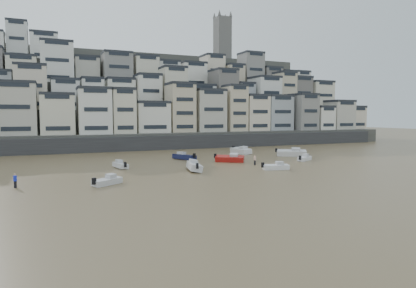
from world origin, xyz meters
name	(u,v)px	position (x,y,z in m)	size (l,w,h in m)	color
ground	(247,225)	(0.00, 0.00, 0.00)	(400.00, 400.00, 0.00)	brown
harbor_wall	(154,143)	(10.00, 65.00, 1.75)	(140.00, 3.00, 3.50)	#38383A
hillside	(137,103)	(14.73, 104.84, 13.01)	(141.04, 66.00, 50.00)	#4C4C47
boat_c	(194,165)	(6.58, 28.58, 0.83)	(6.07, 1.99, 1.66)	silver
boat_b	(276,166)	(18.92, 24.42, 0.62)	(4.53, 1.48, 1.24)	silver
boat_f	(120,164)	(-3.53, 36.13, 0.63)	(4.65, 1.52, 1.27)	silver
boat_d	(305,157)	(30.55, 32.15, 0.62)	(4.51, 1.48, 1.23)	silver
boat_j	(107,180)	(-7.67, 21.88, 0.61)	(4.48, 1.46, 1.22)	silver
boat_e	(230,158)	(16.52, 36.02, 0.79)	(5.78, 1.89, 1.58)	#9E1713
boat_g	(291,152)	(32.91, 39.54, 0.91)	(6.71, 2.20, 1.83)	silver
boat_h	(184,156)	(10.07, 42.98, 0.77)	(5.67, 1.86, 1.55)	#12173A
boat_i	(241,150)	(25.60, 48.49, 0.91)	(6.64, 2.17, 1.81)	silver
person_blue	(15,181)	(-18.07, 24.23, 0.87)	(0.44, 0.44, 1.74)	#1B2CD1
person_pink	(255,160)	(18.66, 30.54, 0.87)	(0.44, 0.44, 1.74)	beige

